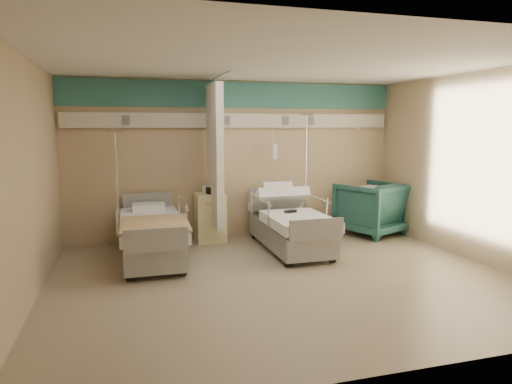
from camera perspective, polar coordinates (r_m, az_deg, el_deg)
ground at (r=6.19m, az=3.15°, el=-10.65°), size 6.00×5.00×0.00m
room_walls at (r=6.09m, az=2.23°, el=6.91°), size 6.04×5.04×2.82m
bed_right at (r=7.48m, az=4.26°, el=-4.82°), size 1.00×2.16×0.63m
bed_left at (r=7.04m, az=-12.88°, el=-5.83°), size 1.00×2.16×0.63m
bedside_cabinet at (r=8.01m, az=-5.74°, el=-3.16°), size 0.50×0.48×0.85m
visitor_armchair at (r=8.73m, az=14.24°, el=-1.98°), size 1.38×1.40×0.98m
waffle_blanket at (r=8.64m, az=14.50°, el=1.46°), size 0.89×0.86×0.08m
iv_stand_right at (r=8.31m, az=6.14°, el=-2.55°), size 0.40×0.40×2.21m
iv_stand_left at (r=7.88m, az=-16.75°, el=-3.91°), size 0.34×0.34×1.92m
call_remote at (r=7.32m, az=4.33°, el=-2.42°), size 0.20×0.12×0.04m
tan_blanket at (r=6.52m, az=-12.50°, el=-3.93°), size 0.97×1.20×0.04m
toiletry_bag at (r=7.87m, az=-5.40°, el=0.19°), size 0.23×0.19×0.11m
white_cup at (r=7.98m, az=-6.41°, el=0.35°), size 0.11×0.11×0.13m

